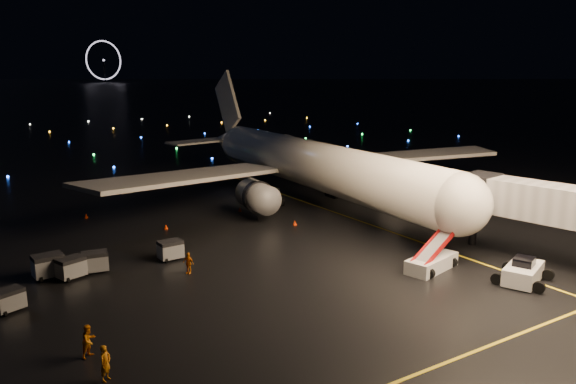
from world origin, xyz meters
The scene contains 19 objects.
lane_centre centered at (12.00, 15.00, 0.01)m, with size 0.25×80.00×0.02m, color yellow.
lane_cross centered at (-5.00, -10.00, 0.01)m, with size 60.00×0.25×0.02m, color yellow.
airliner centered at (12.49, 27.45, 7.72)m, with size 54.49×51.77×15.44m, color silver, non-canonical shape.
pushback_tug centered at (11.11, -4.82, 0.97)m, with size 4.07×2.13×1.94m, color silver.
belt_loader centered at (7.39, 0.77, 1.77)m, with size 7.31×1.99×3.55m, color silver, non-canonical shape.
crew_a centered at (-18.79, -1.92, 0.97)m, with size 0.71×0.46×1.94m, color orange.
crew_b centered at (-18.90, 1.06, 0.94)m, with size 0.92×0.71×1.88m, color orange.
crew_c centered at (-9.22, 10.33, 0.84)m, with size 0.99×0.41×1.69m, color orange.
safety_cone_0 centered at (5.38, 17.57, 0.25)m, with size 0.44×0.44×0.50m, color #F73100.
safety_cone_1 centered at (3.29, 25.69, 0.22)m, with size 0.39×0.39×0.45m, color #F73100.
safety_cone_2 centered at (-6.29, 23.23, 0.25)m, with size 0.43×0.43×0.49m, color #F73100.
safety_cone_3 centered at (-12.01, 31.88, 0.25)m, with size 0.44×0.44×0.50m, color #F73100.
ferris_wheel centered at (170.00, 720.00, 26.00)m, with size 50.00×4.00×52.00m, color black, non-canonical shape.
taxiway_lights centered at (0.00, 106.00, 0.18)m, with size 164.00×92.00×0.36m, color black, non-canonical shape.
baggage_cart_0 centered at (-9.23, 14.17, 0.82)m, with size 1.93×1.35×1.64m, color gray.
baggage_cart_1 centered at (-17.18, 14.08, 0.83)m, with size 1.94×1.36×1.65m, color gray.
baggage_cart_2 centered at (-18.61, 15.11, 0.92)m, with size 2.17×1.52×1.85m, color gray.
baggage_cart_3 centered at (-15.30, 14.50, 0.83)m, with size 1.94×1.36×1.65m, color gray.
baggage_cart_4 centered at (-21.91, 10.02, 0.76)m, with size 1.79×1.25×1.52m, color gray.
Camera 1 is at (-24.83, -28.82, 15.51)m, focal length 35.00 mm.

